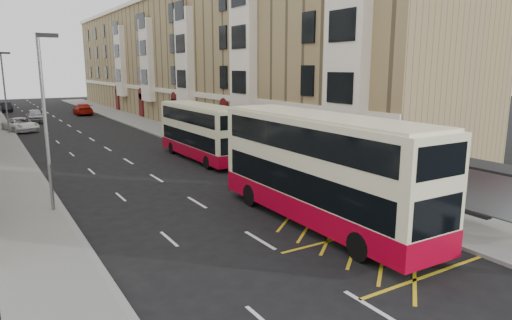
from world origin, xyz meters
TOP-DOWN VIEW (x-y plane):
  - ground at (0.00, 0.00)m, footprint 200.00×200.00m
  - pavement_right at (8.00, 30.00)m, footprint 4.00×120.00m
  - pavement_left at (-7.50, 30.00)m, footprint 3.00×120.00m
  - kerb_right at (6.00, 30.00)m, footprint 0.25×120.00m
  - kerb_left at (-6.00, 30.00)m, footprint 0.25×120.00m
  - road_markings at (0.00, 45.00)m, footprint 10.00×110.00m
  - terrace_right at (14.88, 45.38)m, footprint 10.75×79.00m
  - bus_shelter at (8.34, -0.39)m, footprint 1.65×4.25m
  - guard_railing at (6.25, 5.75)m, footprint 0.06×6.56m
  - street_lamp_near at (-6.35, 12.00)m, footprint 0.93×0.18m
  - street_lamp_far at (-6.35, 42.00)m, footprint 0.93×0.18m
  - double_decker_front at (3.22, 4.31)m, footprint 2.90×11.93m
  - double_decker_rear at (4.84, 19.90)m, footprint 2.34×10.11m
  - pedestrian_mid at (9.43, 3.24)m, footprint 0.87×0.75m
  - pedestrian_far at (7.64, 7.37)m, footprint 1.05×1.00m
  - white_van at (-5.20, 43.41)m, footprint 3.65×5.65m
  - car_silver at (-2.90, 51.91)m, footprint 2.08×4.78m
  - car_dark at (-5.20, 69.20)m, footprint 1.85×4.43m
  - car_red at (3.97, 58.29)m, footprint 2.43×5.54m

SIDE VIEW (x-z plane):
  - ground at x=0.00m, z-range 0.00..0.00m
  - road_markings at x=0.00m, z-range 0.00..0.01m
  - pavement_right at x=8.00m, z-range 0.00..0.15m
  - pavement_left at x=-7.50m, z-range 0.00..0.15m
  - kerb_right at x=6.00m, z-range 0.00..0.15m
  - kerb_left at x=-6.00m, z-range 0.00..0.15m
  - car_dark at x=-5.20m, z-range 0.00..1.43m
  - white_van at x=-5.20m, z-range 0.00..1.45m
  - car_red at x=3.97m, z-range 0.00..1.58m
  - car_silver at x=-2.90m, z-range 0.00..1.61m
  - guard_railing at x=6.25m, z-range 0.35..1.36m
  - pedestrian_mid at x=9.43m, z-range 0.15..1.67m
  - pedestrian_far at x=7.64m, z-range 0.15..1.90m
  - double_decker_rear at x=4.84m, z-range 0.04..4.06m
  - bus_shelter at x=8.34m, z-range 0.79..3.49m
  - double_decker_front at x=3.22m, z-range 0.04..4.79m
  - street_lamp_near at x=-6.35m, z-range 0.64..8.64m
  - street_lamp_far at x=-6.35m, z-range 0.64..8.64m
  - terrace_right at x=14.88m, z-range -0.10..15.15m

